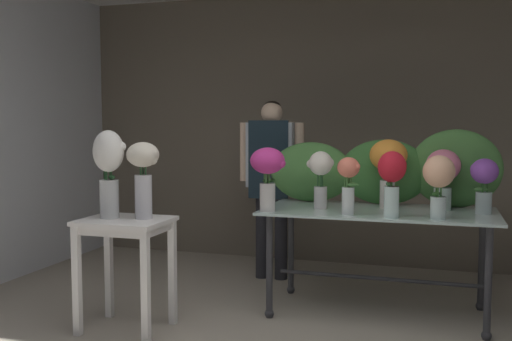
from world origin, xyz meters
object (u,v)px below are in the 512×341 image
vase_ivory_hydrangea (321,173)px  vase_peach_snapdragons (439,179)px  vase_coral_ranunculus (349,181)px  vase_crimson_freesia (392,177)px  vase_magenta_stock (267,169)px  side_table_white (125,238)px  vase_rosy_carnations (443,172)px  vase_sunset_tulips (388,163)px  vase_cream_lisianthus_tall (143,173)px  florist (271,169)px  vase_violet_lilies (484,180)px  display_table_glass (378,227)px  vase_white_roses_tall (109,168)px

vase_ivory_hydrangea → vase_peach_snapdragons: bearing=-16.5°
vase_coral_ranunculus → vase_crimson_freesia: size_ratio=0.89×
vase_magenta_stock → vase_crimson_freesia: 0.91m
side_table_white → vase_rosy_carnations: bearing=25.5°
vase_sunset_tulips → vase_cream_lisianthus_tall: 1.87m
florist → vase_ivory_hydrangea: bearing=-52.2°
vase_ivory_hydrangea → vase_peach_snapdragons: size_ratio=1.00×
vase_magenta_stock → vase_cream_lisianthus_tall: vase_cream_lisianthus_tall is taller
vase_sunset_tulips → vase_violet_lilies: bearing=-7.2°
vase_peach_snapdragons → side_table_white: bearing=-164.8°
vase_violet_lilies → vase_crimson_freesia: bearing=-148.8°
side_table_white → vase_peach_snapdragons: 2.22m
florist → vase_violet_lilies: 1.94m
vase_ivory_hydrangea → display_table_glass: bearing=7.4°
vase_violet_lilies → vase_white_roses_tall: size_ratio=0.65×
vase_peach_snapdragons → vase_coral_ranunculus: vase_peach_snapdragons is taller
florist → vase_cream_lisianthus_tall: (-0.48, -1.58, 0.08)m
display_table_glass → vase_ivory_hydrangea: bearing=-172.6°
florist → vase_peach_snapdragons: (1.49, -1.06, 0.05)m
display_table_glass → vase_rosy_carnations: vase_rosy_carnations is taller
display_table_glass → vase_crimson_freesia: vase_crimson_freesia is taller
vase_ivory_hydrangea → vase_cream_lisianthus_tall: bearing=-144.8°
vase_ivory_hydrangea → vase_magenta_stock: bearing=-143.1°
vase_magenta_stock → vase_violet_lilies: bearing=13.1°
vase_sunset_tulips → vase_white_roses_tall: size_ratio=0.86×
vase_rosy_carnations → vase_sunset_tulips: (-0.41, -0.01, 0.07)m
vase_peach_snapdragons → vase_rosy_carnations: bearing=85.9°
display_table_glass → vase_white_roses_tall: (-1.79, -0.89, 0.48)m
display_table_glass → vase_ivory_hydrangea: (-0.44, -0.06, 0.41)m
vase_white_roses_tall → vase_rosy_carnations: bearing=24.3°
side_table_white → vase_white_roses_tall: size_ratio=1.28×
vase_ivory_hydrangea → vase_sunset_tulips: (0.49, 0.18, 0.08)m
vase_violet_lilies → vase_rosy_carnations: bearing=161.6°
side_table_white → vase_coral_ranunculus: (1.48, 0.58, 0.39)m
vase_sunset_tulips → vase_white_roses_tall: vase_white_roses_tall is taller
vase_rosy_carnations → vase_sunset_tulips: vase_sunset_tulips is taller
vase_rosy_carnations → vase_violet_lilies: (0.28, -0.09, -0.04)m
side_table_white → display_table_glass: bearing=28.0°
vase_peach_snapdragons → vase_crimson_freesia: vase_crimson_freesia is taller
display_table_glass → vase_cream_lisianthus_tall: size_ratio=3.22×
vase_magenta_stock → vase_white_roses_tall: size_ratio=0.77×
vase_violet_lilies → vase_white_roses_tall: vase_white_roses_tall is taller
side_table_white → vase_peach_snapdragons: size_ratio=1.81×
vase_coral_ranunculus → vase_ivory_hydrangea: bearing=135.2°
display_table_glass → vase_magenta_stock: 0.96m
vase_coral_ranunculus → vase_magenta_stock: bearing=-178.5°
vase_coral_ranunculus → florist: bearing=129.7°
vase_coral_ranunculus → vase_cream_lisianthus_tall: 1.46m
vase_white_roses_tall → vase_cream_lisianthus_tall: 0.25m
florist → vase_cream_lisianthus_tall: size_ratio=3.10×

